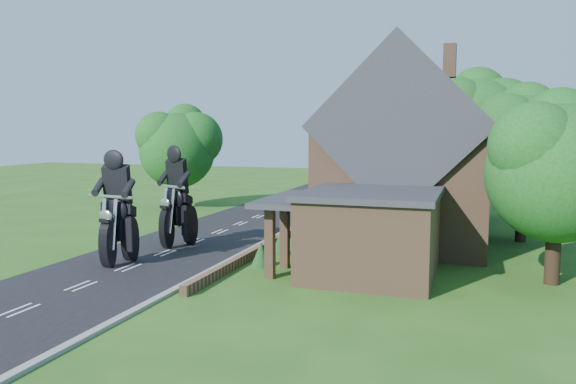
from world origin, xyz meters
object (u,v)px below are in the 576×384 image
(annex, at_px, (368,231))
(motorcycle_lead, at_px, (119,248))
(garden_wall, at_px, (285,236))
(motorcycle_follow, at_px, (179,232))
(house, at_px, (406,160))

(annex, relative_size, motorcycle_lead, 4.38)
(garden_wall, height_order, annex, annex)
(annex, xyz_separation_m, motorcycle_follow, (-10.02, 2.35, -1.00))
(garden_wall, xyz_separation_m, house, (6.19, 1.00, 4.14))
(garden_wall, distance_m, motorcycle_follow, 5.66)
(house, bearing_deg, motorcycle_follow, -157.30)
(annex, bearing_deg, house, 84.76)
(annex, distance_m, motorcycle_follow, 10.34)
(house, distance_m, motorcycle_lead, 14.57)
(house, height_order, motorcycle_lead, house)
(garden_wall, relative_size, motorcycle_lead, 13.67)
(house, xyz_separation_m, motorcycle_follow, (-10.64, -4.45, -3.58))
(motorcycle_follow, bearing_deg, garden_wall, -118.77)
(garden_wall, height_order, motorcycle_lead, motorcycle_lead)
(garden_wall, distance_m, house, 7.52)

